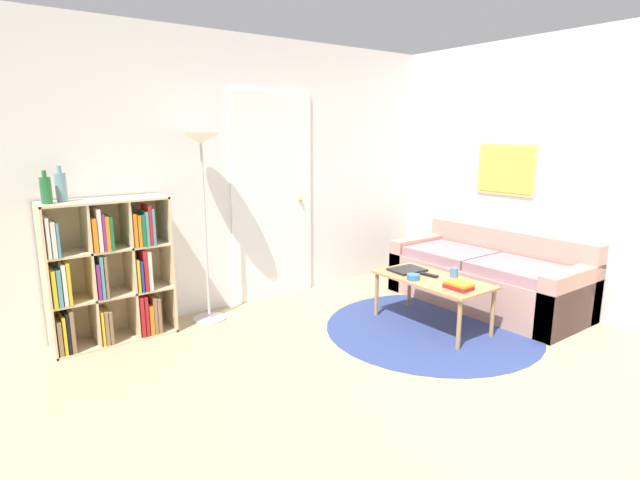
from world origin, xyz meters
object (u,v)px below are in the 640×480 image
object	(u,v)px
cup	(454,272)
bottle_middle	(61,187)
couch	(489,278)
bottle_left	(46,190)
floor_lamp	(202,165)
coffee_table	(432,283)
laptop	(407,270)
bowl	(413,277)
bookshelf	(107,274)

from	to	relation	value
cup	bottle_middle	distance (m)	3.29
bottle_middle	couch	bearing A→B (deg)	-20.73
cup	bottle_left	world-z (taller)	bottle_left
floor_lamp	coffee_table	xyz separation A→B (m)	(1.53, -1.33, -1.02)
coffee_table	laptop	world-z (taller)	laptop
floor_lamp	bottle_left	bearing A→B (deg)	178.91
floor_lamp	cup	xyz separation A→B (m)	(1.71, -1.41, -0.94)
bottle_middle	floor_lamp	bearing A→B (deg)	-4.01
couch	laptop	xyz separation A→B (m)	(-0.93, 0.24, 0.18)
laptop	bottle_left	distance (m)	3.05
laptop	bowl	distance (m)	0.28
cup	bottle_middle	bearing A→B (deg)	152.09
bookshelf	bottle_middle	bearing A→B (deg)	173.65
bookshelf	floor_lamp	world-z (taller)	floor_lamp
bookshelf	cup	distance (m)	2.94
couch	bowl	xyz separation A→B (m)	(-1.09, 0.02, 0.20)
coffee_table	cup	world-z (taller)	cup
bottle_left	couch	bearing A→B (deg)	-19.40
floor_lamp	bottle_left	xyz separation A→B (m)	(-1.22, 0.02, -0.14)
cup	bottle_middle	xyz separation A→B (m)	(-2.82, 1.49, 0.81)
floor_lamp	coffee_table	distance (m)	2.27
couch	laptop	bearing A→B (deg)	165.20
bottle_middle	bottle_left	bearing A→B (deg)	-153.94
bowl	bottle_middle	bearing A→B (deg)	151.65
bottle_left	floor_lamp	bearing A→B (deg)	-1.09
coffee_table	bowl	bearing A→B (deg)	156.23
couch	bowl	world-z (taller)	couch
floor_lamp	coffee_table	world-z (taller)	floor_lamp
floor_lamp	bottle_middle	world-z (taller)	floor_lamp
couch	bottle_left	bearing A→B (deg)	160.60
couch	coffee_table	distance (m)	0.93
floor_lamp	coffee_table	bearing A→B (deg)	-41.00
cup	bottle_left	bearing A→B (deg)	153.85
coffee_table	floor_lamp	bearing A→B (deg)	139.00
floor_lamp	laptop	size ratio (longest dim) A/B	5.28
bookshelf	bottle_middle	xyz separation A→B (m)	(-0.26, 0.03, 0.72)
bookshelf	bottle_left	distance (m)	0.80
couch	bottle_middle	world-z (taller)	bottle_middle
bottle_left	bottle_middle	size ratio (longest dim) A/B	0.90
couch	coffee_table	bearing A→B (deg)	-176.36
coffee_table	bottle_left	xyz separation A→B (m)	(-2.75, 1.35, 0.89)
floor_lamp	couch	bearing A→B (deg)	-27.38
couch	bottle_middle	size ratio (longest dim) A/B	6.83
coffee_table	laptop	size ratio (longest dim) A/B	3.20
laptop	bottle_left	xyz separation A→B (m)	(-2.74, 1.05, 0.83)
laptop	bottle_left	size ratio (longest dim) A/B	1.30
laptop	bowl	world-z (taller)	bowl
coffee_table	bowl	distance (m)	0.20
floor_lamp	couch	xyz separation A→B (m)	(2.45, -1.27, -1.15)
cup	bottle_left	distance (m)	3.36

